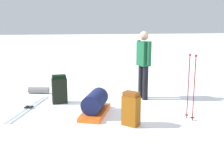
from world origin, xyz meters
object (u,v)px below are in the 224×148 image
Objects in this scene: ski_pair_near at (29,108)px; gear_sled at (95,104)px; backpack_large_dark at (131,109)px; ski_poles_planted_near at (191,84)px; sleeping_mat_rolled at (39,90)px; skier_standing at (144,61)px; backpack_bright at (59,89)px.

gear_sled reaches higher than ski_pair_near.
ski_pair_near is 2.46m from backpack_large_dark.
gear_sled is (-0.63, -1.82, -0.50)m from ski_poles_planted_near.
backpack_large_dark is at bearing 35.10° from sleeping_mat_rolled.
ski_poles_planted_near is at bearing 16.86° from skier_standing.
gear_sled reaches higher than sleeping_mat_rolled.
backpack_bright is at bearing 114.71° from ski_pair_near.
ski_poles_planted_near is at bearing 68.49° from ski_pair_near.
ski_poles_planted_near is (-0.10, 1.24, 0.41)m from backpack_large_dark.
gear_sled is at bearing 37.66° from backpack_bright.
ski_pair_near is 2.76× the size of backpack_bright.
skier_standing reaches higher than sleeping_mat_rolled.
ski_poles_planted_near is at bearing 50.27° from sleeping_mat_rolled.
gear_sled is at bearing 33.69° from sleeping_mat_rolled.
backpack_bright is 0.52× the size of ski_poles_planted_near.
skier_standing is 2.48× the size of backpack_bright.
backpack_large_dark is 1.18× the size of sleeping_mat_rolled.
gear_sled is (0.65, 1.43, 0.21)m from ski_pair_near.
gear_sled is 2.38m from sleeping_mat_rolled.
backpack_bright reaches higher than backpack_large_dark.
backpack_bright is 3.05m from ski_poles_planted_near.
skier_standing is at bearing 96.79° from ski_pair_near.
backpack_bright is (0.01, -2.08, -0.62)m from skier_standing.
ski_poles_planted_near is 2.00m from gear_sled.
ski_pair_near is (0.33, -2.76, -0.94)m from skier_standing.
backpack_bright is 1.25× the size of sleeping_mat_rolled.
skier_standing reaches higher than gear_sled.
backpack_large_dark is 1.31m from ski_poles_planted_near.
backpack_large_dark is at bearing 55.56° from ski_pair_near.
skier_standing is 2.63× the size of backpack_large_dark.
backpack_large_dark is (1.71, -0.75, -0.64)m from skier_standing.
backpack_bright is at bearing -121.89° from ski_poles_planted_near.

